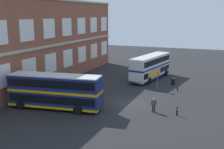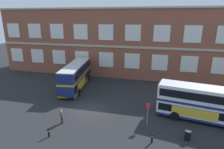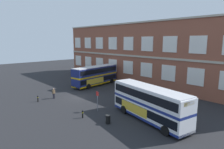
{
  "view_description": "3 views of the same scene",
  "coord_description": "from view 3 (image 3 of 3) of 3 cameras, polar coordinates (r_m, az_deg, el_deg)",
  "views": [
    {
      "loc": [
        -31.62,
        -10.37,
        10.97
      ],
      "look_at": [
        3.67,
        3.99,
        2.62
      ],
      "focal_mm": 44.66,
      "sensor_mm": 36.0,
      "label": 1
    },
    {
      "loc": [
        8.04,
        -20.5,
        11.65
      ],
      "look_at": [
        1.91,
        4.37,
        3.76
      ],
      "focal_mm": 30.37,
      "sensor_mm": 36.0,
      "label": 2
    },
    {
      "loc": [
        27.42,
        -17.12,
        9.48
      ],
      "look_at": [
        5.11,
        3.09,
        4.19
      ],
      "focal_mm": 31.2,
      "sensor_mm": 36.0,
      "label": 3
    }
  ],
  "objects": [
    {
      "name": "ground_plane",
      "position": [
        34.75,
        -7.04,
        -5.94
      ],
      "size": [
        120.0,
        120.0,
        0.0
      ],
      "primitive_type": "plane",
      "color": "#232326"
    },
    {
      "name": "brick_terminal_building",
      "position": [
        44.1,
        10.79,
        5.89
      ],
      "size": [
        50.2,
        8.19,
        13.24
      ],
      "color": "brown",
      "rests_on": "ground"
    },
    {
      "name": "double_decker_near",
      "position": [
        41.53,
        -4.88,
        -0.23
      ],
      "size": [
        4.06,
        11.25,
        4.07
      ],
      "color": "navy",
      "rests_on": "ground"
    },
    {
      "name": "double_decker_middle",
      "position": [
        23.79,
        10.77,
        -8.16
      ],
      "size": [
        11.28,
        4.45,
        4.07
      ],
      "color": "silver",
      "rests_on": "ground"
    },
    {
      "name": "waiting_passenger",
      "position": [
        33.57,
        -16.7,
        -5.21
      ],
      "size": [
        0.35,
        0.63,
        1.7
      ],
      "color": "black",
      "rests_on": "ground"
    },
    {
      "name": "bus_stand_flag",
      "position": [
        26.51,
        -4.3,
        -7.27
      ],
      "size": [
        0.44,
        0.1,
        2.7
      ],
      "color": "slate",
      "rests_on": "ground"
    },
    {
      "name": "station_litter_bin",
      "position": [
        22.99,
        -1.18,
        -12.97
      ],
      "size": [
        0.6,
        0.6,
        1.03
      ],
      "color": "black",
      "rests_on": "ground"
    },
    {
      "name": "safety_bollard_west",
      "position": [
        32.75,
        -20.91,
        -6.63
      ],
      "size": [
        0.19,
        0.19,
        0.95
      ],
      "color": "black",
      "rests_on": "ground"
    },
    {
      "name": "safety_bollard_east",
      "position": [
        24.8,
        -8.61,
        -11.4
      ],
      "size": [
        0.19,
        0.19,
        0.95
      ],
      "color": "black",
      "rests_on": "ground"
    }
  ]
}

